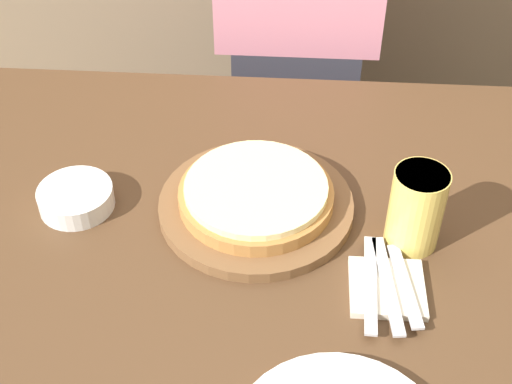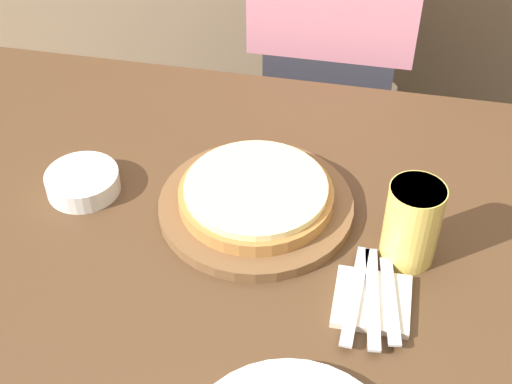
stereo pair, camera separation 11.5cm
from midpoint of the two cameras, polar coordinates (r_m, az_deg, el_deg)
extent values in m
cylinder|color=brown|center=(1.17, -2.81, -1.22)|extent=(0.32, 0.32, 0.02)
cylinder|color=#A87038|center=(1.16, -2.85, -0.42)|extent=(0.25, 0.25, 0.02)
cylinder|color=beige|center=(1.15, -2.88, 0.24)|extent=(0.23, 0.23, 0.01)
cylinder|color=#E5C65B|center=(1.10, 9.78, -1.46)|extent=(0.08, 0.08, 0.14)
cylinder|color=white|center=(1.06, 10.15, 0.92)|extent=(0.08, 0.08, 0.02)
cylinder|color=silver|center=(1.23, -16.84, -0.57)|extent=(0.12, 0.12, 0.04)
cube|color=beige|center=(1.06, 7.38, -7.79)|extent=(0.11, 0.11, 0.01)
cube|color=silver|center=(1.05, 6.06, -7.44)|extent=(0.03, 0.19, 0.00)
cube|color=silver|center=(1.06, 7.42, -7.49)|extent=(0.04, 0.19, 0.00)
cube|color=silver|center=(1.06, 8.78, -7.53)|extent=(0.04, 0.16, 0.00)
cube|color=#33333D|center=(1.89, 1.18, 2.98)|extent=(0.29, 0.20, 0.71)
camera|label=1|loc=(0.06, -92.87, -2.57)|focal=50.00mm
camera|label=2|loc=(0.06, 87.13, 2.57)|focal=50.00mm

